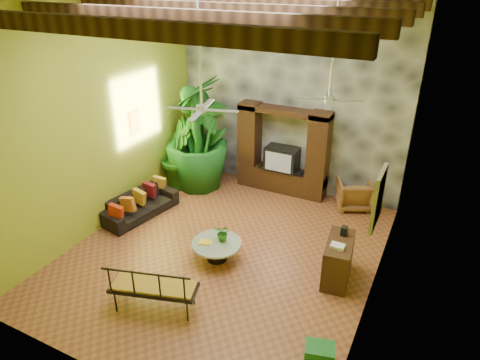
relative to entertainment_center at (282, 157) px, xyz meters
The scene contains 22 objects.
ground 3.28m from the entertainment_center, 90.00° to the right, with size 7.00×7.00×0.00m, color brown.
back_wall 1.58m from the entertainment_center, 90.00° to the left, with size 6.00×0.02×5.00m, color #9FA826.
left_wall 4.60m from the entertainment_center, 133.73° to the right, with size 0.02×7.00×5.00m, color #9FA826.
right_wall 4.60m from the entertainment_center, 46.27° to the right, with size 0.02×7.00×5.00m, color #9FA826.
stone_accent_wall 1.56m from the entertainment_center, 90.00° to the left, with size 5.98×0.10×4.98m, color #3E4046.
ceiling_beams 4.94m from the entertainment_center, 90.00° to the right, with size 5.95×5.36×0.22m.
entertainment_center is the anchor object (origin of this frame).
ceiling_fan_front 4.30m from the entertainment_center, 93.24° to the right, with size 1.28×1.28×1.86m.
ceiling_fan_back 3.50m from the entertainment_center, 50.43° to the right, with size 1.28×1.28×1.86m.
wall_art_mask 3.82m from the entertainment_center, 144.18° to the right, with size 0.06×0.32×0.55m, color gold.
wall_art_painting 4.95m from the entertainment_center, 51.61° to the right, with size 0.06×0.70×0.90m, color #21557A.
sofa 3.82m from the entertainment_center, 132.64° to the right, with size 1.91×0.75×0.56m, color black.
wicker_armchair 2.04m from the entertainment_center, ahead, with size 0.77×0.80×0.73m, color olive.
tall_plant_a 2.19m from the entertainment_center, 169.44° to the right, with size 1.33×0.90×2.52m, color #1F641A.
tall_plant_b 2.80m from the entertainment_center, 158.60° to the right, with size 1.01×0.82×1.84m, color #1F5E18.
tall_plant_c 2.31m from the entertainment_center, 159.76° to the right, with size 1.68×1.68×3.00m, color #165519.
coffee_table 3.53m from the entertainment_center, 90.41° to the right, with size 1.01×1.01×0.40m.
centerpiece_plant 3.36m from the entertainment_center, 89.00° to the right, with size 0.33×0.28×0.36m, color #28691B.
yellow_tray 3.62m from the entertainment_center, 93.66° to the right, with size 0.25×0.18×0.03m, color yellow.
iron_bench 5.28m from the entertainment_center, 93.14° to the right, with size 1.60×0.97×0.57m.
side_console 3.80m from the entertainment_center, 51.64° to the right, with size 0.47×1.05×0.84m, color #3E2913.
green_bin 5.77m from the entertainment_center, 62.46° to the right, with size 0.44×0.33×0.38m, color #1F7722.
Camera 1 is at (3.63, -6.52, 5.39)m, focal length 32.00 mm.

